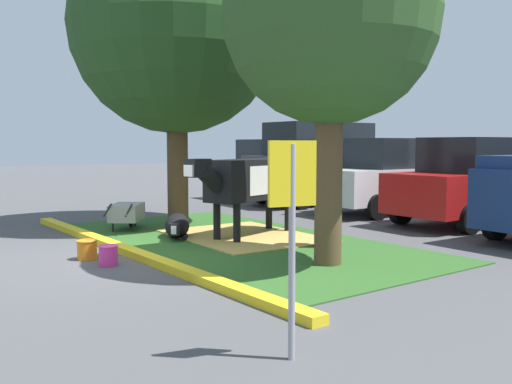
{
  "coord_description": "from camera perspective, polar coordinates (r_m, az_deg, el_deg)",
  "views": [
    {
      "loc": [
        8.68,
        -3.87,
        1.88
      ],
      "look_at": [
        -0.42,
        2.92,
        0.9
      ],
      "focal_mm": 39.44,
      "sensor_mm": 36.0,
      "label": 1
    }
  ],
  "objects": [
    {
      "name": "person_handler",
      "position": [
        10.13,
        6.75,
        -1.1
      ],
      "size": [
        0.34,
        0.53,
        1.54
      ],
      "color": "black",
      "rests_on": "ground"
    },
    {
      "name": "parking_sign",
      "position": [
        4.8,
        3.69,
        -1.45
      ],
      "size": [
        0.15,
        0.44,
        1.91
      ],
      "color": "#99999E",
      "rests_on": "ground"
    },
    {
      "name": "curb_yellow",
      "position": [
        9.83,
        -12.78,
        -5.86
      ],
      "size": [
        9.46,
        0.24,
        0.12
      ],
      "primitive_type": "cube",
      "color": "yellow",
      "rests_on": "ground"
    },
    {
      "name": "shade_tree_right",
      "position": [
        8.86,
        7.54,
        17.12
      ],
      "size": [
        3.27,
        3.27,
        5.42
      ],
      "color": "brown",
      "rests_on": "ground"
    },
    {
      "name": "sedan_silver",
      "position": [
        15.71,
        13.32,
        1.54
      ],
      "size": [
        2.13,
        4.45,
        2.02
      ],
      "color": "silver",
      "rests_on": "ground"
    },
    {
      "name": "hay_bedding",
      "position": [
        11.32,
        -1.22,
        -4.49
      ],
      "size": [
        3.33,
        2.57,
        0.04
      ],
      "primitive_type": "cube",
      "rotation": [
        0.0,
        0.0,
        -0.05
      ],
      "color": "tan",
      "rests_on": "ground"
    },
    {
      "name": "ground_plane",
      "position": [
        9.68,
        -12.53,
        -6.38
      ],
      "size": [
        80.0,
        80.0,
        0.0
      ],
      "primitive_type": "plane",
      "color": "#4C4C4F"
    },
    {
      "name": "shade_tree_left",
      "position": [
        13.32,
        -8.12,
        16.11
      ],
      "size": [
        4.78,
        4.78,
        6.88
      ],
      "color": "#4C3823",
      "rests_on": "ground"
    },
    {
      "name": "calf_lying",
      "position": [
        11.37,
        -7.99,
        -3.41
      ],
      "size": [
        1.26,
        1.01,
        0.48
      ],
      "color": "black",
      "rests_on": "ground"
    },
    {
      "name": "suv_dark_grey",
      "position": [
        17.69,
        6.41,
        2.93
      ],
      "size": [
        2.23,
        4.66,
        2.52
      ],
      "color": "#3D3D42",
      "rests_on": "ground"
    },
    {
      "name": "sedan_red",
      "position": [
        14.09,
        21.12,
        0.96
      ],
      "size": [
        2.13,
        4.45,
        2.02
      ],
      "color": "red",
      "rests_on": "ground"
    },
    {
      "name": "sedan_blue",
      "position": [
        19.84,
        1.84,
        2.35
      ],
      "size": [
        2.13,
        4.45,
        2.02
      ],
      "color": "#B7B7BC",
      "rests_on": "ground"
    },
    {
      "name": "bucket_pink",
      "position": [
        9.03,
        -14.75,
        -6.19
      ],
      "size": [
        0.31,
        0.31,
        0.31
      ],
      "color": "#EA3893",
      "rests_on": "ground"
    },
    {
      "name": "cow_holstein",
      "position": [
        11.17,
        -0.53,
        1.21
      ],
      "size": [
        1.33,
        3.06,
        1.61
      ],
      "color": "black",
      "rests_on": "ground"
    },
    {
      "name": "bucket_orange",
      "position": [
        9.58,
        -16.76,
        -5.59
      ],
      "size": [
        0.34,
        0.34,
        0.32
      ],
      "color": "orange",
      "rests_on": "ground"
    },
    {
      "name": "wheelbarrow",
      "position": [
        12.49,
        -12.96,
        -2.06
      ],
      "size": [
        1.43,
        1.27,
        0.63
      ],
      "color": "gray",
      "rests_on": "ground"
    },
    {
      "name": "grass_island",
      "position": [
        10.91,
        -1.98,
        -4.93
      ],
      "size": [
        8.26,
        4.16,
        0.02
      ],
      "primitive_type": "cube",
      "color": "#2D5B23",
      "rests_on": "ground"
    }
  ]
}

